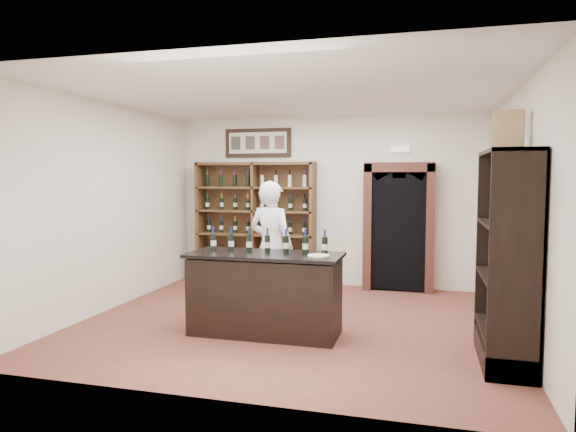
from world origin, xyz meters
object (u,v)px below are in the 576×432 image
object	(u,v)px
counter_bottle_0	(213,242)
side_cabinet	(509,291)
wine_shelf	(256,222)
wine_crate	(508,131)
tasting_counter	(265,294)
shopkeeper	(271,247)

from	to	relation	value
counter_bottle_0	side_cabinet	distance (m)	3.49
wine_shelf	wine_crate	xyz separation A→B (m)	(3.82, -2.83, 1.32)
tasting_counter	side_cabinet	world-z (taller)	side_cabinet
counter_bottle_0	tasting_counter	bearing A→B (deg)	-8.26
counter_bottle_0	wine_shelf	bearing A→B (deg)	97.65
wine_shelf	shopkeeper	distance (m)	2.11
tasting_counter	side_cabinet	bearing A→B (deg)	-6.28
shopkeeper	tasting_counter	bearing A→B (deg)	117.49
tasting_counter	side_cabinet	size ratio (longest dim) A/B	0.85
wine_shelf	wine_crate	distance (m)	4.94
counter_bottle_0	wine_crate	world-z (taller)	wine_crate
wine_shelf	tasting_counter	world-z (taller)	wine_shelf
wine_shelf	wine_crate	size ratio (longest dim) A/B	4.93
side_cabinet	shopkeeper	distance (m)	3.24
side_cabinet	shopkeeper	world-z (taller)	side_cabinet
counter_bottle_0	wine_crate	xyz separation A→B (m)	(3.44, -0.00, 1.32)
side_cabinet	wine_crate	distance (m)	1.72
tasting_counter	counter_bottle_0	xyz separation A→B (m)	(-0.72, 0.10, 0.61)
wine_shelf	wine_crate	bearing A→B (deg)	-36.53
tasting_counter	shopkeeper	bearing A→B (deg)	102.75
tasting_counter	wine_shelf	bearing A→B (deg)	110.56
wine_shelf	shopkeeper	world-z (taller)	wine_shelf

